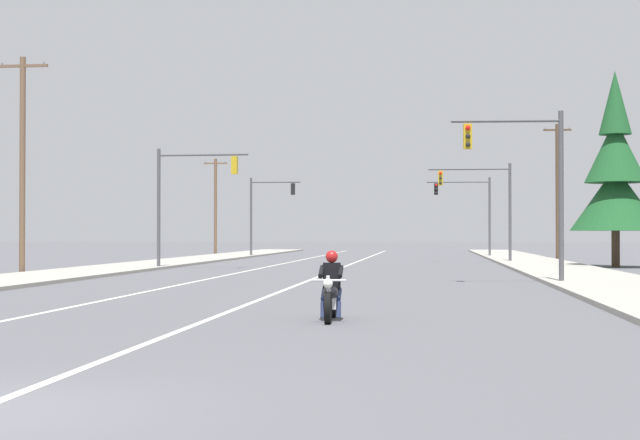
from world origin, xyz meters
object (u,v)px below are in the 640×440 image
traffic_signal_far_right (471,204)px  utility_pole_left_near (22,160)px  conifer_tree_right_verge_far (615,177)px  traffic_signal_mid_right (486,197)px  utility_pole_right_far (557,189)px  motorcycle_with_rider (331,292)px  traffic_signal_mid_left (265,205)px  utility_pole_left_far (215,204)px  traffic_signal_near_right (530,171)px  traffic_signal_near_left (184,189)px

traffic_signal_far_right → utility_pole_left_near: utility_pole_left_near is taller
utility_pole_left_near → conifer_tree_right_verge_far: conifer_tree_right_verge_far is taller
traffic_signal_mid_right → utility_pole_right_far: size_ratio=0.66×
motorcycle_with_rider → traffic_signal_far_right: 57.14m
motorcycle_with_rider → traffic_signal_mid_left: bearing=100.9°
utility_pole_left_far → motorcycle_with_rider: bearing=-75.4°
utility_pole_right_far → traffic_signal_mid_right: bearing=-127.4°
utility_pole_left_near → conifer_tree_right_verge_far: bearing=23.4°
utility_pole_left_near → conifer_tree_right_verge_far: size_ratio=0.92×
traffic_signal_near_right → traffic_signal_mid_left: (-16.35, 40.23, 0.00)m
traffic_signal_far_right → utility_pole_right_far: size_ratio=0.66×
motorcycle_with_rider → traffic_signal_mid_right: size_ratio=0.35×
traffic_signal_near_right → traffic_signal_near_left: size_ratio=1.00×
motorcycle_with_rider → conifer_tree_right_verge_far: size_ratio=0.21×
utility_pole_right_far → traffic_signal_mid_left: bearing=161.7°
traffic_signal_near_right → traffic_signal_near_left: 21.07m
traffic_signal_mid_left → utility_pole_left_far: size_ratio=0.75×
traffic_signal_near_right → utility_pole_left_far: size_ratio=0.75×
traffic_signal_near_right → utility_pole_right_far: (5.19, 33.12, 0.82)m
traffic_signal_far_right → utility_pole_left_near: (-21.41, -34.94, 1.00)m
traffic_signal_far_right → utility_pole_left_far: bearing=166.0°
traffic_signal_near_left → utility_pole_right_far: (21.25, 19.49, 0.77)m
traffic_signal_near_right → utility_pole_left_near: bearing=163.0°
traffic_signal_mid_left → utility_pole_left_far: (-5.42, 6.69, 0.28)m
utility_pole_left_near → utility_pole_left_far: bearing=90.1°
traffic_signal_far_right → traffic_signal_mid_left: bearing=-175.2°
traffic_signal_near_right → motorcycle_with_rider: bearing=-110.3°
motorcycle_with_rider → traffic_signal_mid_left: 56.58m
utility_pole_left_far → traffic_signal_mid_right: bearing=-43.6°
traffic_signal_near_right → traffic_signal_mid_right: same height
utility_pole_right_far → utility_pole_left_far: utility_pole_right_far is taller
traffic_signal_far_right → conifer_tree_right_verge_far: bearing=-73.5°
traffic_signal_near_left → traffic_signal_mid_right: size_ratio=1.00×
utility_pole_right_far → utility_pole_left_far: size_ratio=1.13×
traffic_signal_mid_right → utility_pole_right_far: (5.24, 6.86, 0.75)m
traffic_signal_far_right → traffic_signal_near_right: bearing=-89.6°
utility_pole_left_far → conifer_tree_right_verge_far: conifer_tree_right_verge_far is taller
traffic_signal_near_right → traffic_signal_mid_right: size_ratio=1.00×
utility_pole_left_far → conifer_tree_right_verge_far: size_ratio=0.77×
utility_pole_left_far → traffic_signal_near_right: bearing=-65.1°
utility_pole_left_far → conifer_tree_right_verge_far: bearing=-44.9°
motorcycle_with_rider → utility_pole_right_far: utility_pole_right_far is taller
traffic_signal_mid_left → utility_pole_left_far: bearing=129.0°
utility_pole_left_near → traffic_signal_near_left: bearing=51.1°
conifer_tree_right_verge_far → traffic_signal_mid_left: bearing=136.8°
utility_pole_left_near → traffic_signal_near_right: bearing=-17.0°
motorcycle_with_rider → traffic_signal_near_right: 16.59m
motorcycle_with_rider → utility_pole_left_near: 27.51m
traffic_signal_near_left → traffic_signal_mid_left: size_ratio=1.00×
utility_pole_left_near → utility_pole_right_far: 37.76m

